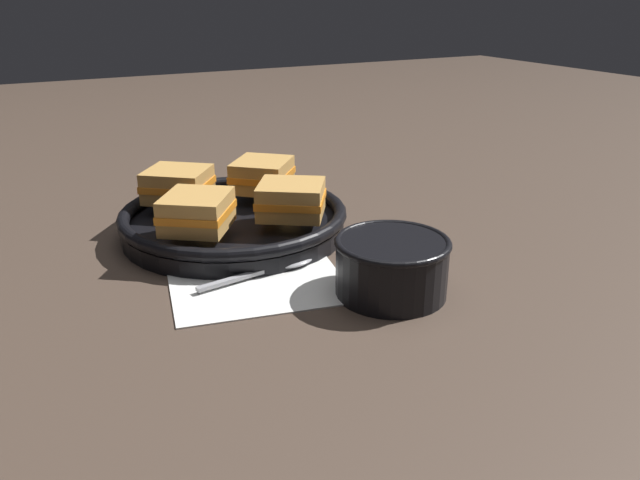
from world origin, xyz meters
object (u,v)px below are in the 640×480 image
(skillet, at_px, (234,220))
(sandwich_far_left, at_px, (197,212))
(sandwich_near_left, at_px, (262,175))
(sandwich_far_right, at_px, (291,199))
(sandwich_near_right, at_px, (178,184))
(spoon, at_px, (280,266))
(soup_bowl, at_px, (392,263))

(skillet, height_order, sandwich_far_left, sandwich_far_left)
(skillet, distance_m, sandwich_far_left, 0.10)
(skillet, bearing_deg, sandwich_far_left, -139.89)
(sandwich_near_left, height_order, sandwich_far_left, same)
(skillet, xyz_separation_m, sandwich_far_right, (0.06, -0.07, 0.04))
(sandwich_near_left, distance_m, sandwich_far_right, 0.13)
(skillet, xyz_separation_m, sandwich_near_right, (-0.06, 0.07, 0.04))
(skillet, xyz_separation_m, sandwich_far_left, (-0.07, -0.06, 0.04))
(spoon, bearing_deg, soup_bowl, -59.59)
(spoon, bearing_deg, sandwich_near_left, 64.45)
(soup_bowl, relative_size, spoon, 0.82)
(sandwich_far_left, bearing_deg, sandwich_near_right, 85.11)
(sandwich_near_right, bearing_deg, skillet, -49.89)
(sandwich_near_left, xyz_separation_m, sandwich_far_right, (-0.01, -0.13, 0.00))
(sandwich_far_left, bearing_deg, sandwich_near_left, 40.11)
(soup_bowl, relative_size, sandwich_near_right, 1.11)
(skillet, relative_size, sandwich_near_left, 2.69)
(sandwich_near_left, bearing_deg, soup_bowl, -85.34)
(sandwich_near_right, bearing_deg, sandwich_near_left, -4.89)
(soup_bowl, xyz_separation_m, skillet, (-0.10, 0.26, -0.02))
(soup_bowl, distance_m, skillet, 0.28)
(soup_bowl, distance_m, sandwich_near_right, 0.37)
(soup_bowl, height_order, sandwich_near_left, sandwich_near_left)
(sandwich_near_right, xyz_separation_m, sandwich_far_right, (0.12, -0.14, 0.00))
(soup_bowl, relative_size, sandwich_near_left, 1.11)
(spoon, relative_size, sandwich_far_left, 1.35)
(spoon, distance_m, sandwich_far_right, 0.11)
(sandwich_near_right, bearing_deg, sandwich_far_left, -94.89)
(sandwich_near_right, xyz_separation_m, sandwich_far_left, (-0.01, -0.13, 0.00))
(soup_bowl, xyz_separation_m, sandwich_near_left, (-0.03, 0.32, 0.03))
(skillet, bearing_deg, spoon, -87.97)
(skillet, relative_size, sandwich_far_left, 2.71)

